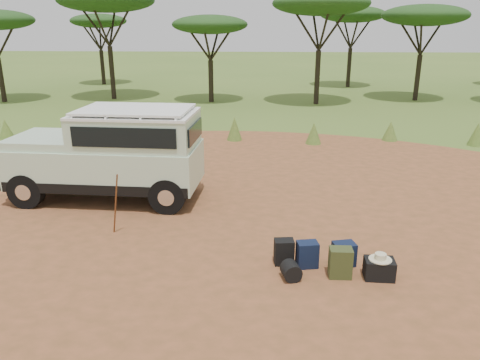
# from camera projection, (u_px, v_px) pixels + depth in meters

# --- Properties ---
(ground) EXTENTS (140.00, 140.00, 0.00)m
(ground) POSITION_uv_depth(u_px,v_px,m) (206.00, 239.00, 9.82)
(ground) COLOR #4B6B26
(ground) RESTS_ON ground
(dirt_clearing) EXTENTS (23.00, 23.00, 0.01)m
(dirt_clearing) POSITION_uv_depth(u_px,v_px,m) (206.00, 238.00, 9.82)
(dirt_clearing) COLOR #9A5432
(dirt_clearing) RESTS_ON ground
(grass_fringe) EXTENTS (36.60, 1.60, 0.90)m
(grass_fringe) POSITION_uv_depth(u_px,v_px,m) (237.00, 131.00, 17.89)
(grass_fringe) COLOR #4B6B26
(grass_fringe) RESTS_ON ground
(acacia_treeline) EXTENTS (46.70, 13.20, 6.26)m
(acacia_treeline) POSITION_uv_depth(u_px,v_px,m) (260.00, 13.00, 26.99)
(acacia_treeline) COLOR black
(acacia_treeline) RESTS_ON ground
(safari_vehicle) EXTENTS (4.95, 2.16, 2.35)m
(safari_vehicle) POSITION_uv_depth(u_px,v_px,m) (112.00, 156.00, 11.74)
(safari_vehicle) COLOR beige
(safari_vehicle) RESTS_ON ground
(walking_staff) EXTENTS (0.29, 0.24, 1.38)m
(walking_staff) POSITION_uv_depth(u_px,v_px,m) (116.00, 204.00, 9.80)
(walking_staff) COLOR brown
(walking_staff) RESTS_ON ground
(backpack_black) EXTENTS (0.38, 0.30, 0.49)m
(backpack_black) POSITION_uv_depth(u_px,v_px,m) (284.00, 252.00, 8.72)
(backpack_black) COLOR black
(backpack_black) RESTS_ON ground
(backpack_navy) EXTENTS (0.42, 0.34, 0.50)m
(backpack_navy) POSITION_uv_depth(u_px,v_px,m) (307.00, 255.00, 8.61)
(backpack_navy) COLOR #101B34
(backpack_navy) RESTS_ON ground
(backpack_olive) EXTENTS (0.40, 0.29, 0.55)m
(backpack_olive) POSITION_uv_depth(u_px,v_px,m) (340.00, 263.00, 8.26)
(backpack_olive) COLOR #374520
(backpack_olive) RESTS_ON ground
(duffel_navy) EXTENTS (0.46, 0.39, 0.45)m
(duffel_navy) POSITION_uv_depth(u_px,v_px,m) (344.00, 254.00, 8.68)
(duffel_navy) COLOR #101B34
(duffel_navy) RESTS_ON ground
(hard_case) EXTENTS (0.53, 0.38, 0.36)m
(hard_case) POSITION_uv_depth(u_px,v_px,m) (379.00, 269.00, 8.24)
(hard_case) COLOR black
(hard_case) RESTS_ON ground
(stuff_sack) EXTENTS (0.40, 0.40, 0.33)m
(stuff_sack) POSITION_uv_depth(u_px,v_px,m) (291.00, 271.00, 8.21)
(stuff_sack) COLOR black
(stuff_sack) RESTS_ON ground
(safari_hat) EXTENTS (0.40, 0.40, 0.12)m
(safari_hat) POSITION_uv_depth(u_px,v_px,m) (380.00, 258.00, 8.17)
(safari_hat) COLOR beige
(safari_hat) RESTS_ON hard_case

